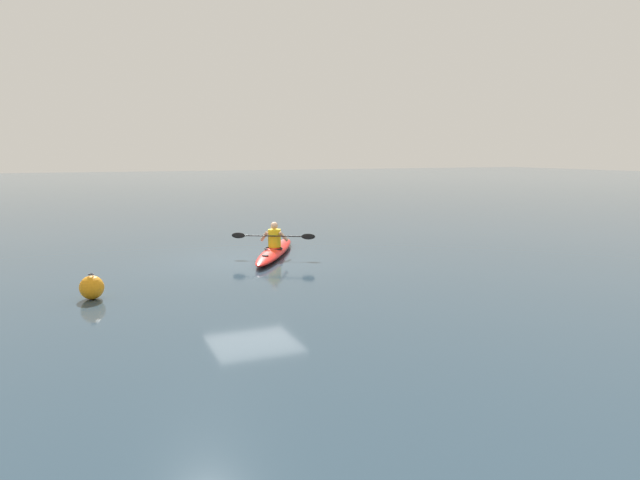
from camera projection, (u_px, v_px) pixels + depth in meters
name	position (u px, v px, depth m)	size (l,w,h in m)	color
ground_plane	(252.00, 259.00, 16.04)	(160.00, 160.00, 0.00)	#283D4C
kayak	(275.00, 251.00, 16.60)	(2.71, 4.23, 0.26)	red
kayaker	(274.00, 237.00, 16.49)	(2.16, 1.23, 0.74)	yellow
mooring_buoy_channel_marker	(92.00, 287.00, 11.65)	(0.49, 0.49, 0.54)	orange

